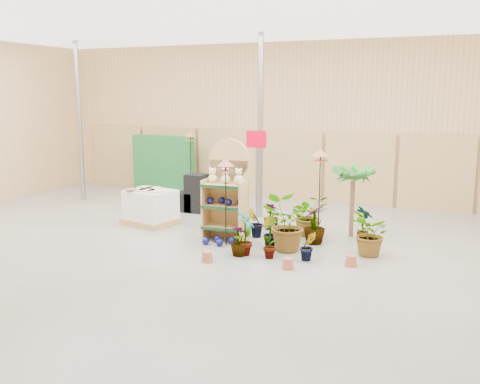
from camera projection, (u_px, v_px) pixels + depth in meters
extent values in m
cube|color=slate|center=(196.00, 257.00, 10.32)|extent=(15.00, 12.00, 0.10)
cube|color=white|center=(192.00, 9.00, 9.47)|extent=(15.00, 12.00, 0.10)
cube|color=tan|center=(292.00, 122.00, 15.37)|extent=(15.00, 0.10, 4.50)
cylinder|color=gray|center=(79.00, 122.00, 15.17)|extent=(0.14, 0.14, 4.50)
cylinder|color=gray|center=(260.00, 127.00, 13.06)|extent=(0.14, 0.14, 4.50)
cube|color=#A68350|center=(117.00, 156.00, 17.78)|extent=(1.90, 0.06, 2.00)
cube|color=#A68350|center=(170.00, 159.00, 17.01)|extent=(1.90, 0.06, 2.00)
cube|color=#A68350|center=(227.00, 162.00, 16.25)|extent=(1.90, 0.06, 2.00)
cube|color=#A68350|center=(290.00, 165.00, 15.48)|extent=(1.90, 0.06, 2.00)
cube|color=#A68350|center=(359.00, 169.00, 14.72)|extent=(1.90, 0.06, 2.00)
cube|color=#A68350|center=(436.00, 173.00, 13.96)|extent=(1.90, 0.06, 2.00)
cube|color=tan|center=(229.00, 199.00, 11.40)|extent=(0.90, 0.13, 1.69)
cylinder|color=tan|center=(229.00, 160.00, 11.25)|extent=(0.90, 0.13, 0.89)
cube|color=tan|center=(225.00, 227.00, 11.27)|extent=(0.88, 0.55, 0.04)
cube|color=#0F3819|center=(220.00, 229.00, 11.04)|extent=(0.85, 0.08, 0.06)
cube|color=tan|center=(224.00, 206.00, 11.19)|extent=(0.88, 0.55, 0.04)
cube|color=#0F3819|center=(219.00, 208.00, 10.96)|extent=(0.85, 0.08, 0.06)
cube|color=tan|center=(224.00, 185.00, 11.10)|extent=(0.88, 0.55, 0.04)
cube|color=#0F3819|center=(219.00, 187.00, 10.88)|extent=(0.85, 0.08, 0.06)
cube|color=tan|center=(206.00, 209.00, 11.37)|extent=(0.07, 0.50, 1.29)
cube|color=tan|center=(243.00, 212.00, 11.04)|extent=(0.07, 0.50, 1.29)
sphere|color=#F4E9BB|center=(213.00, 178.00, 11.25)|extent=(0.18, 0.18, 0.18)
sphere|color=#F4E9BB|center=(213.00, 171.00, 11.22)|extent=(0.14, 0.14, 0.14)
sphere|color=#F4E9BB|center=(225.00, 179.00, 11.14)|extent=(0.19, 0.19, 0.19)
sphere|color=#F4E9BB|center=(225.00, 172.00, 11.11)|extent=(0.14, 0.14, 0.14)
sphere|color=#F4E9BB|center=(239.00, 180.00, 11.02)|extent=(0.20, 0.20, 0.20)
sphere|color=#F4E9BB|center=(239.00, 172.00, 10.99)|extent=(0.14, 0.14, 0.14)
sphere|color=#0C0F58|center=(210.00, 201.00, 11.27)|extent=(0.15, 0.15, 0.15)
sphere|color=#0C0F58|center=(222.00, 200.00, 11.30)|extent=(0.15, 0.15, 0.15)
sphere|color=#0C0F58|center=(229.00, 202.00, 11.11)|extent=(0.15, 0.15, 0.15)
sphere|color=#0C0F58|center=(240.00, 202.00, 11.14)|extent=(0.15, 0.15, 0.15)
sphere|color=#0C0F58|center=(206.00, 241.00, 10.99)|extent=(0.15, 0.15, 0.15)
sphere|color=#0C0F58|center=(218.00, 239.00, 11.15)|extent=(0.15, 0.15, 0.15)
sphere|color=#0C0F58|center=(220.00, 243.00, 10.87)|extent=(0.15, 0.15, 0.15)
sphere|color=#0C0F58|center=(232.00, 241.00, 11.03)|extent=(0.15, 0.15, 0.15)
cube|color=#A68350|center=(151.00, 221.00, 12.72)|extent=(1.34, 1.20, 0.14)
cube|color=white|center=(151.00, 204.00, 12.64)|extent=(1.23, 1.08, 0.67)
cylinder|color=#BDB189|center=(138.00, 190.00, 12.54)|extent=(0.39, 0.39, 0.04)
cylinder|color=#BDB189|center=(147.00, 190.00, 12.44)|extent=(0.39, 0.39, 0.04)
cylinder|color=#BDB189|center=(156.00, 191.00, 12.35)|extent=(0.39, 0.39, 0.04)
cylinder|color=#BDB189|center=(145.00, 188.00, 12.80)|extent=(0.39, 0.39, 0.04)
cylinder|color=#BDB189|center=(153.00, 188.00, 12.71)|extent=(0.39, 0.39, 0.04)
cube|color=black|center=(197.00, 202.00, 13.97)|extent=(0.50, 0.50, 0.50)
cube|color=black|center=(197.00, 184.00, 13.88)|extent=(0.50, 0.50, 0.50)
cube|color=black|center=(187.00, 202.00, 14.09)|extent=(0.50, 0.50, 0.50)
cube|color=#1B5D2A|center=(164.00, 165.00, 16.30)|extent=(2.00, 0.30, 1.80)
cylinder|color=gray|center=(257.00, 177.00, 12.78)|extent=(0.05, 0.05, 2.20)
cube|color=red|center=(256.00, 139.00, 12.58)|extent=(0.50, 0.03, 0.40)
cylinder|color=black|center=(226.00, 208.00, 10.83)|extent=(0.02, 0.02, 1.54)
cylinder|color=#9F533D|center=(226.00, 171.00, 10.68)|extent=(0.30, 0.30, 0.02)
cone|color=#9F533D|center=(226.00, 162.00, 10.65)|extent=(0.34, 0.34, 0.14)
cylinder|color=black|center=(319.00, 201.00, 11.18)|extent=(0.02, 0.02, 1.70)
cylinder|color=#9F533D|center=(320.00, 161.00, 11.02)|extent=(0.30, 0.30, 0.02)
cone|color=#9F533D|center=(320.00, 153.00, 10.99)|extent=(0.34, 0.34, 0.14)
cylinder|color=black|center=(191.00, 171.00, 15.27)|extent=(0.02, 0.02, 1.76)
cylinder|color=#9F533D|center=(190.00, 140.00, 15.11)|extent=(0.30, 0.30, 0.02)
cone|color=#9F533D|center=(190.00, 134.00, 15.08)|extent=(0.34, 0.34, 0.14)
cylinder|color=brown|center=(352.00, 208.00, 11.51)|extent=(0.10, 0.10, 1.29)
imported|color=#256923|center=(245.00, 233.00, 10.20)|extent=(0.33, 0.48, 0.89)
imported|color=#256923|center=(269.00, 232.00, 10.77)|extent=(0.44, 0.42, 0.62)
imported|color=#256923|center=(285.00, 224.00, 10.48)|extent=(1.08, 0.97, 1.07)
imported|color=#256923|center=(315.00, 225.00, 11.02)|extent=(0.54, 0.54, 0.80)
imported|color=#256923|center=(364.00, 224.00, 11.12)|extent=(0.50, 0.48, 0.79)
imported|color=#256923|center=(255.00, 223.00, 11.51)|extent=(0.44, 0.46, 0.65)
imported|color=#256923|center=(309.00, 215.00, 11.64)|extent=(1.08, 1.04, 0.92)
imported|color=#256923|center=(239.00, 240.00, 10.21)|extent=(0.37, 0.37, 0.60)
imported|color=#256923|center=(270.00, 239.00, 10.05)|extent=(0.31, 0.42, 0.76)
imported|color=#256923|center=(308.00, 246.00, 9.92)|extent=(0.39, 0.37, 0.56)
imported|color=#256923|center=(371.00, 234.00, 10.15)|extent=(0.96, 1.01, 0.89)
imported|color=#256923|center=(271.00, 216.00, 12.20)|extent=(0.41, 0.41, 0.62)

